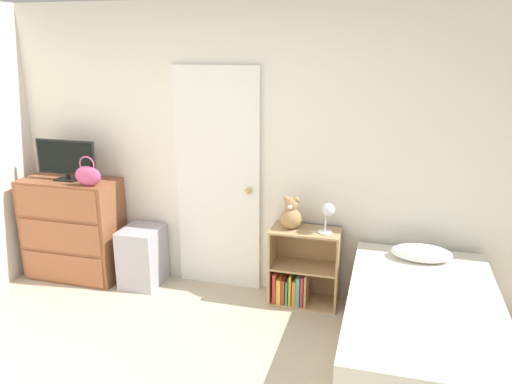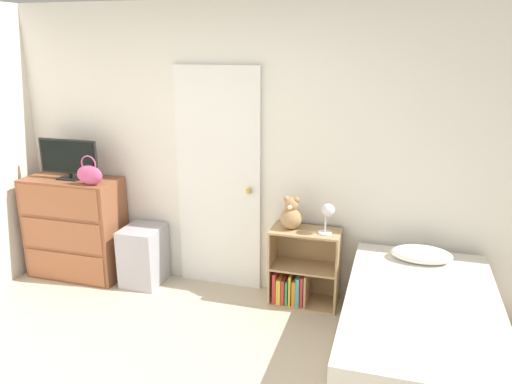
{
  "view_description": "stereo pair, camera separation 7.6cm",
  "coord_description": "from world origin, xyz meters",
  "views": [
    {
      "loc": [
        1.32,
        -2.09,
        2.2
      ],
      "look_at": [
        0.26,
        1.75,
        1.01
      ],
      "focal_mm": 35.0,
      "sensor_mm": 36.0,
      "label": 1
    },
    {
      "loc": [
        1.39,
        -2.07,
        2.2
      ],
      "look_at": [
        0.26,
        1.75,
        1.01
      ],
      "focal_mm": 35.0,
      "sensor_mm": 36.0,
      "label": 2
    }
  ],
  "objects": [
    {
      "name": "wall_back",
      "position": [
        0.0,
        2.03,
        1.27
      ],
      "size": [
        10.0,
        0.06,
        2.55
      ],
      "color": "white",
      "rests_on": "ground_plane"
    },
    {
      "name": "door_closed",
      "position": [
        -0.16,
        1.98,
        1.01
      ],
      "size": [
        0.78,
        0.09,
        2.02
      ],
      "color": "white",
      "rests_on": "ground_plane"
    },
    {
      "name": "dresser",
      "position": [
        -1.56,
        1.76,
        0.49
      ],
      "size": [
        0.91,
        0.44,
        0.98
      ],
      "color": "brown",
      "rests_on": "ground_plane"
    },
    {
      "name": "tv",
      "position": [
        -1.56,
        1.76,
        1.17
      ],
      "size": [
        0.6,
        0.16,
        0.38
      ],
      "color": "black",
      "rests_on": "dresser"
    },
    {
      "name": "handbag",
      "position": [
        -1.25,
        1.63,
        1.07
      ],
      "size": [
        0.25,
        0.1,
        0.27
      ],
      "color": "#C64C7F",
      "rests_on": "dresser"
    },
    {
      "name": "storage_bin",
      "position": [
        -0.85,
        1.78,
        0.28
      ],
      "size": [
        0.35,
        0.4,
        0.55
      ],
      "color": "#ADADB7",
      "rests_on": "ground_plane"
    },
    {
      "name": "bookshelf",
      "position": [
        0.63,
        1.83,
        0.26
      ],
      "size": [
        0.59,
        0.31,
        0.68
      ],
      "color": "tan",
      "rests_on": "ground_plane"
    },
    {
      "name": "teddy_bear",
      "position": [
        0.55,
        1.83,
        0.81
      ],
      "size": [
        0.19,
        0.19,
        0.29
      ],
      "color": "tan",
      "rests_on": "bookshelf"
    },
    {
      "name": "desk_lamp",
      "position": [
        0.86,
        1.78,
        0.87
      ],
      "size": [
        0.13,
        0.13,
        0.26
      ],
      "color": "silver",
      "rests_on": "bookshelf"
    },
    {
      "name": "bed",
      "position": [
        1.62,
        1.08,
        0.29
      ],
      "size": [
        1.03,
        1.82,
        0.68
      ],
      "color": "#996B47",
      "rests_on": "ground_plane"
    }
  ]
}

